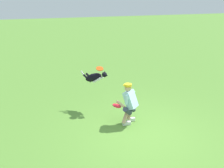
% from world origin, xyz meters
% --- Properties ---
extents(ground_plane, '(60.00, 60.00, 0.00)m').
position_xyz_m(ground_plane, '(0.00, 0.00, 0.00)').
color(ground_plane, '#588C35').
extents(person, '(0.70, 0.57, 1.29)m').
position_xyz_m(person, '(0.22, -0.77, 0.70)').
color(person, silver).
rests_on(person, ground_plane).
extents(dog, '(0.83, 0.78, 0.52)m').
position_xyz_m(dog, '(1.04, -2.05, 1.15)').
color(dog, black).
extents(frisbee_flying, '(0.34, 0.34, 0.12)m').
position_xyz_m(frisbee_flying, '(0.89, -1.89, 1.49)').
color(frisbee_flying, '#E24E13').
extents(frisbee_held, '(0.37, 0.38, 0.12)m').
position_xyz_m(frisbee_held, '(0.60, -0.83, 0.61)').
color(frisbee_held, red).
rests_on(frisbee_held, person).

